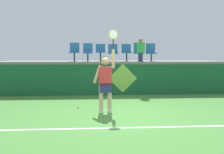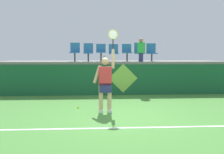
% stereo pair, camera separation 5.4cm
% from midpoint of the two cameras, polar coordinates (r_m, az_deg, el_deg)
% --- Properties ---
extents(ground_plane, '(40.00, 40.00, 0.00)m').
position_cam_midpoint_polar(ground_plane, '(6.62, 2.69, -9.71)').
color(ground_plane, '#478438').
extents(court_back_wall, '(10.83, 0.20, 1.34)m').
position_cam_midpoint_polar(court_back_wall, '(10.14, 0.41, -0.66)').
color(court_back_wall, '#195633').
rests_on(court_back_wall, ground_plane).
extents(spectator_platform, '(10.83, 2.82, 0.12)m').
position_cam_midpoint_polar(spectator_platform, '(11.44, -0.07, 3.68)').
color(spectator_platform, gray).
rests_on(spectator_platform, court_back_wall).
extents(court_baseline_stripe, '(9.74, 0.08, 0.01)m').
position_cam_midpoint_polar(court_baseline_stripe, '(5.62, 3.90, -12.43)').
color(court_baseline_stripe, white).
rests_on(court_baseline_stripe, ground_plane).
extents(tennis_player, '(0.75, 0.29, 2.49)m').
position_cam_midpoint_polar(tennis_player, '(6.93, -1.84, -1.18)').
color(tennis_player, white).
rests_on(tennis_player, ground_plane).
extents(tennis_ball, '(0.07, 0.07, 0.07)m').
position_cam_midpoint_polar(tennis_ball, '(7.68, -8.63, -7.43)').
color(tennis_ball, '#D1E533').
rests_on(tennis_ball, ground_plane).
extents(water_bottle, '(0.06, 0.06, 0.27)m').
position_cam_midpoint_polar(water_bottle, '(10.24, -2.16, 4.58)').
color(water_bottle, '#26B272').
rests_on(water_bottle, spectator_platform).
extents(stadium_chair_0, '(0.44, 0.42, 0.87)m').
position_cam_midpoint_polar(stadium_chair_0, '(10.77, -9.45, 6.41)').
color(stadium_chair_0, '#38383D').
rests_on(stadium_chair_0, spectator_platform).
extents(stadium_chair_1, '(0.44, 0.42, 0.84)m').
position_cam_midpoint_polar(stadium_chair_1, '(10.72, -6.16, 6.34)').
color(stadium_chair_1, '#38383D').
rests_on(stadium_chair_1, spectator_platform).
extents(stadium_chair_2, '(0.44, 0.42, 0.81)m').
position_cam_midpoint_polar(stadium_chair_2, '(10.70, -3.02, 6.41)').
color(stadium_chair_2, '#38383D').
rests_on(stadium_chair_2, spectator_platform).
extents(stadium_chair_3, '(0.44, 0.42, 0.81)m').
position_cam_midpoint_polar(stadium_chair_3, '(10.73, 0.13, 6.25)').
color(stadium_chair_3, '#38383D').
rests_on(stadium_chair_3, spectator_platform).
extents(stadium_chair_4, '(0.44, 0.42, 0.81)m').
position_cam_midpoint_polar(stadium_chair_4, '(10.79, 3.46, 6.35)').
color(stadium_chair_4, '#38383D').
rests_on(stadium_chair_4, spectator_platform).
extents(stadium_chair_5, '(0.44, 0.42, 0.88)m').
position_cam_midpoint_polar(stadium_chair_5, '(10.88, 6.51, 6.37)').
color(stadium_chair_5, '#38383D').
rests_on(stadium_chair_5, spectator_platform).
extents(stadium_chair_6, '(0.44, 0.42, 0.85)m').
position_cam_midpoint_polar(stadium_chair_6, '(11.00, 9.50, 6.24)').
color(stadium_chair_6, '#38383D').
rests_on(stadium_chair_6, spectator_platform).
extents(spectator_0, '(0.34, 0.20, 1.04)m').
position_cam_midpoint_polar(spectator_0, '(10.43, 6.96, 6.78)').
color(spectator_0, navy).
rests_on(spectator_0, spectator_platform).
extents(wall_signage_mount, '(1.27, 0.01, 1.37)m').
position_cam_midpoint_polar(wall_signage_mount, '(10.16, 2.52, -4.46)').
color(wall_signage_mount, '#195633').
rests_on(wall_signage_mount, ground_plane).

